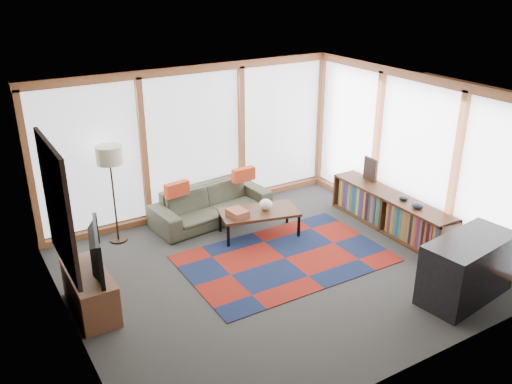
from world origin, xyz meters
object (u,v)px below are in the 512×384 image
tv_console (90,292)px  bar_counter (467,268)px  television (90,251)px  coffee_table (259,223)px  sofa (211,204)px  bookshelf (390,212)px  floor_lamp (114,195)px

tv_console → bar_counter: bearing=-27.3°
television → coffee_table: bearing=-63.4°
sofa → tv_console: size_ratio=1.86×
tv_console → bar_counter: bar_counter is taller
sofa → bar_counter: 4.23m
sofa → tv_console: bearing=-153.9°
bar_counter → bookshelf: bearing=66.6°
bookshelf → tv_console: bookshelf is taller
floor_lamp → television: bearing=-115.9°
coffee_table → television: 3.02m
floor_lamp → bookshelf: size_ratio=0.65×
bookshelf → television: size_ratio=2.45×
bar_counter → floor_lamp: bearing=123.8°
coffee_table → floor_lamp: bearing=154.4°
tv_console → television: television is taller
coffee_table → tv_console: tv_console is taller
bookshelf → television: (-4.83, 0.26, 0.53)m
bar_counter → tv_console: bearing=145.1°
television → bar_counter: size_ratio=0.75×
floor_lamp → television: (-0.82, -1.68, 0.04)m
floor_lamp → bar_counter: bearing=-48.6°
floor_lamp → tv_console: floor_lamp is taller
sofa → coffee_table: (0.43, -0.87, -0.09)m
bookshelf → bar_counter: bar_counter is taller
floor_lamp → bookshelf: bearing=-25.8°
bookshelf → tv_console: (-4.90, 0.26, -0.03)m
bookshelf → bar_counter: size_ratio=1.83×
sofa → television: bearing=-153.2°
floor_lamp → coffee_table: (2.05, -0.98, -0.59)m
sofa → floor_lamp: size_ratio=1.29×
television → bar_counter: bearing=-104.8°
bookshelf → floor_lamp: bearing=154.2°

